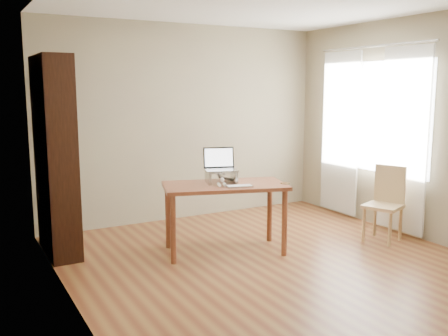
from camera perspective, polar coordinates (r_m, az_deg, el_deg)
room at (r=4.83m, az=7.12°, el=3.53°), size 4.04×4.54×2.64m
bookshelf at (r=5.56m, az=-18.66°, el=1.24°), size 0.30×0.90×2.10m
curtains at (r=6.67m, az=16.30°, el=3.66°), size 0.03×1.90×2.25m
desk at (r=5.36m, az=0.09°, el=-2.97°), size 1.43×1.00×0.75m
laptop_stand at (r=5.39m, az=-0.32°, el=-0.84°), size 0.32×0.25×0.13m
laptop at (r=5.43m, az=-0.63°, el=0.40°), size 0.39×0.37×0.24m
keyboard at (r=5.17m, az=1.77°, el=-2.10°), size 0.29×0.18×0.02m
coaster at (r=5.41m, az=7.02°, el=-1.74°), size 0.11×0.11×0.01m
cat at (r=5.41m, az=-0.73°, el=-0.99°), size 0.25×0.48×0.15m
chair at (r=6.10m, az=18.17°, el=-3.62°), size 0.50×0.50×0.87m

